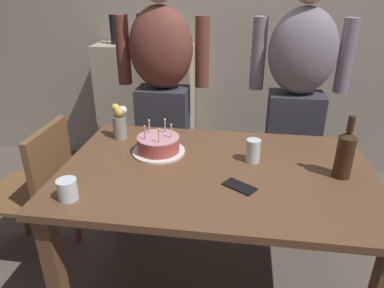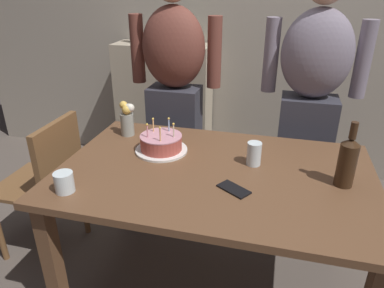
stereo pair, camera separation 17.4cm
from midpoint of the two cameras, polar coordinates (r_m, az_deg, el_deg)
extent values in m
plane|color=#564C44|center=(2.18, 0.87, -21.40)|extent=(10.00, 10.00, 0.00)
cube|color=#9E9384|center=(3.06, 5.03, 19.72)|extent=(5.20, 0.10, 2.60)
cube|color=brown|center=(1.73, 1.02, -4.61)|extent=(1.50, 0.96, 0.03)
cube|color=brown|center=(1.85, -23.70, -19.11)|extent=(0.07, 0.07, 0.70)
cube|color=brown|center=(2.42, -14.05, -6.22)|extent=(0.07, 0.07, 0.70)
cube|color=brown|center=(2.31, 19.47, -8.56)|extent=(0.07, 0.07, 0.70)
cylinder|color=white|center=(1.89, -7.99, -1.27)|extent=(0.28, 0.28, 0.01)
cylinder|color=#B24C42|center=(1.87, -8.07, -0.10)|extent=(0.22, 0.22, 0.07)
cylinder|color=#D18E9E|center=(1.86, -8.14, 1.00)|extent=(0.22, 0.22, 0.01)
cylinder|color=beige|center=(1.82, -6.07, 1.88)|extent=(0.01, 0.01, 0.06)
sphere|color=#F9C64C|center=(1.81, -6.13, 3.02)|extent=(0.01, 0.01, 0.01)
cylinder|color=#93B7DB|center=(1.90, -6.99, 2.75)|extent=(0.01, 0.01, 0.06)
sphere|color=#F9C64C|center=(1.88, -7.05, 3.86)|extent=(0.01, 0.01, 0.01)
cylinder|color=#EAB266|center=(1.90, -9.50, 2.59)|extent=(0.01, 0.01, 0.06)
sphere|color=#F9C64C|center=(1.88, -9.58, 3.70)|extent=(0.01, 0.01, 0.01)
cylinder|color=pink|center=(1.82, -10.30, 1.61)|extent=(0.01, 0.01, 0.06)
sphere|color=#F9C64C|center=(1.81, -10.39, 2.75)|extent=(0.01, 0.01, 0.01)
cylinder|color=#EAB266|center=(1.78, -8.15, 1.13)|extent=(0.01, 0.01, 0.06)
sphere|color=#F9C64C|center=(1.76, -8.23, 2.30)|extent=(0.01, 0.01, 0.01)
cylinder|color=silver|center=(1.78, 7.05, -1.15)|extent=(0.07, 0.07, 0.12)
cylinder|color=silver|center=(1.59, -22.39, -6.87)|extent=(0.08, 0.08, 0.09)
cylinder|color=#382314|center=(1.72, 20.66, -2.09)|extent=(0.08, 0.08, 0.20)
cone|color=#382314|center=(1.67, 21.24, 1.36)|extent=(0.08, 0.08, 0.03)
cylinder|color=#382314|center=(1.66, 21.51, 2.98)|extent=(0.03, 0.03, 0.07)
cube|color=black|center=(1.58, 4.50, -6.92)|extent=(0.16, 0.14, 0.01)
cylinder|color=#999E93|center=(2.09, -13.88, 2.59)|extent=(0.08, 0.08, 0.13)
sphere|color=gold|center=(2.07, -14.60, 5.65)|extent=(0.05, 0.05, 0.05)
sphere|color=gold|center=(2.04, -14.04, 4.90)|extent=(0.05, 0.05, 0.05)
sphere|color=silver|center=(2.05, -13.84, 5.41)|extent=(0.04, 0.04, 0.04)
sphere|color=silver|center=(2.04, -13.51, 5.24)|extent=(0.05, 0.05, 0.05)
cube|color=#33333D|center=(2.55, -6.38, -1.08)|extent=(0.34, 0.23, 0.92)
ellipsoid|color=brown|center=(2.33, -7.24, 15.03)|extent=(0.41, 0.27, 0.52)
cylinder|color=brown|center=(2.31, -0.56, 14.48)|extent=(0.09, 0.09, 0.44)
cylinder|color=brown|center=(2.44, -13.10, 14.43)|extent=(0.09, 0.09, 0.44)
cube|color=#33333D|center=(2.49, 13.41, -2.31)|extent=(0.34, 0.23, 0.92)
ellipsoid|color=slate|center=(2.27, 15.25, 14.10)|extent=(0.41, 0.27, 0.52)
cylinder|color=slate|center=(2.34, 21.56, 12.95)|extent=(0.09, 0.09, 0.44)
cylinder|color=slate|center=(2.29, 8.43, 14.10)|extent=(0.09, 0.09, 0.44)
cube|color=brown|center=(2.30, -27.20, -7.10)|extent=(0.42, 0.42, 0.02)
cube|color=brown|center=(2.10, -24.04, -2.85)|extent=(0.04, 0.40, 0.40)
cylinder|color=brown|center=(2.64, -27.32, -8.99)|extent=(0.04, 0.04, 0.45)
cylinder|color=brown|center=(2.45, -20.30, -10.18)|extent=(0.04, 0.04, 0.45)
cylinder|color=brown|center=(2.22, -24.61, -15.28)|extent=(0.04, 0.04, 0.45)
cube|color=tan|center=(3.13, -8.91, 5.52)|extent=(0.80, 0.30, 1.10)
cylinder|color=black|center=(3.06, -14.05, 17.42)|extent=(0.07, 0.07, 0.23)
cylinder|color=black|center=(2.98, -9.78, 17.69)|extent=(0.08, 0.08, 0.24)
cylinder|color=#194723|center=(2.92, -5.30, 17.77)|extent=(0.08, 0.08, 0.24)
camera|label=1|loc=(0.09, -92.86, -1.33)|focal=33.20mm
camera|label=2|loc=(0.09, 87.14, 1.33)|focal=33.20mm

